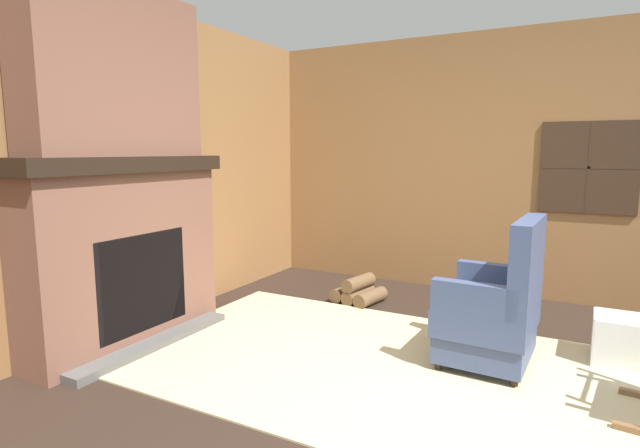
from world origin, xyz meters
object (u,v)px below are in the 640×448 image
object	(u,v)px
armchair	(495,311)
oil_lamp_vase	(43,139)
storage_case	(126,146)
laundry_basket	(630,342)
firewood_stack	(359,292)

from	to	relation	value
armchair	oil_lamp_vase	bearing A→B (deg)	31.33
armchair	storage_case	distance (m)	2.85
laundry_basket	oil_lamp_vase	size ratio (longest dim) A/B	1.45
armchair	laundry_basket	size ratio (longest dim) A/B	2.21
oil_lamp_vase	storage_case	xyz separation A→B (m)	(0.00, 0.63, -0.03)
oil_lamp_vase	armchair	bearing A→B (deg)	29.12
oil_lamp_vase	firewood_stack	bearing A→B (deg)	62.86
laundry_basket	oil_lamp_vase	xyz separation A→B (m)	(-3.32, -1.80, 1.33)
firewood_stack	storage_case	world-z (taller)	storage_case
oil_lamp_vase	laundry_basket	bearing A→B (deg)	28.49
oil_lamp_vase	storage_case	world-z (taller)	oil_lamp_vase
storage_case	firewood_stack	bearing A→B (deg)	54.56
firewood_stack	laundry_basket	size ratio (longest dim) A/B	1.05
firewood_stack	storage_case	distance (m)	2.41
firewood_stack	laundry_basket	xyz separation A→B (m)	(2.17, -0.45, 0.07)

